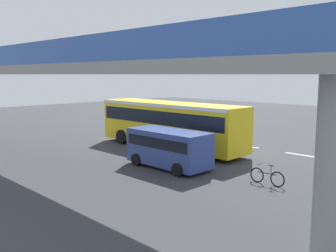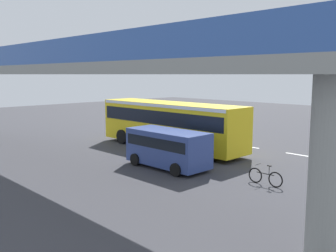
{
  "view_description": "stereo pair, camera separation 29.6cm",
  "coord_description": "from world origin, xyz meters",
  "views": [
    {
      "loc": [
        -18.27,
        19.35,
        5.06
      ],
      "look_at": [
        -0.82,
        1.76,
        1.6
      ],
      "focal_mm": 39.73,
      "sensor_mm": 36.0,
      "label": 1
    },
    {
      "loc": [
        -18.48,
        19.14,
        5.06
      ],
      "look_at": [
        -0.82,
        1.76,
        1.6
      ],
      "focal_mm": 39.73,
      "sensor_mm": 36.0,
      "label": 2
    }
  ],
  "objects": [
    {
      "name": "lane_dash_leftmost",
      "position": [
        -8.0,
        -2.92,
        0.0
      ],
      "size": [
        2.0,
        0.2,
        0.01
      ],
      "primitive_type": "cube",
      "color": "silver",
      "rests_on": "ground"
    },
    {
      "name": "bicycle_black",
      "position": [
        -9.81,
        4.34,
        0.37
      ],
      "size": [
        1.77,
        0.44,
        0.96
      ],
      "color": "black",
      "rests_on": "ground"
    },
    {
      "name": "lane_dash_centre",
      "position": [
        0.0,
        -2.92,
        0.0
      ],
      "size": [
        2.0,
        0.2,
        0.01
      ],
      "primitive_type": "cube",
      "color": "silver",
      "rests_on": "ground"
    },
    {
      "name": "parked_van",
      "position": [
        -4.34,
        5.25,
        1.18
      ],
      "size": [
        4.8,
        2.17,
        2.05
      ],
      "color": "#33478C",
      "rests_on": "ground"
    },
    {
      "name": "lane_dash_right",
      "position": [
        4.0,
        -2.92,
        0.0
      ],
      "size": [
        2.0,
        0.2,
        0.01
      ],
      "primitive_type": "cube",
      "color": "silver",
      "rests_on": "ground"
    },
    {
      "name": "pedestrian_overpass",
      "position": [
        0.0,
        9.4,
        4.97
      ],
      "size": [
        31.15,
        2.6,
        6.66
      ],
      "color": "gray",
      "rests_on": "ground"
    },
    {
      "name": "traffic_sign",
      "position": [
        3.63,
        -2.61,
        1.89
      ],
      "size": [
        0.08,
        0.6,
        2.8
      ],
      "color": "slate",
      "rests_on": "ground"
    },
    {
      "name": "lane_dash_rightmost",
      "position": [
        8.0,
        -2.92,
        0.0
      ],
      "size": [
        2.0,
        0.2,
        0.01
      ],
      "primitive_type": "cube",
      "color": "silver",
      "rests_on": "ground"
    },
    {
      "name": "ground",
      "position": [
        0.0,
        0.0,
        0.0
      ],
      "size": [
        80.0,
        80.0,
        0.0
      ],
      "primitive_type": "plane",
      "color": "#38383D"
    },
    {
      "name": "lane_dash_left",
      "position": [
        -4.0,
        -2.92,
        0.0
      ],
      "size": [
        2.0,
        0.2,
        0.01
      ],
      "primitive_type": "cube",
      "color": "silver",
      "rests_on": "ground"
    },
    {
      "name": "city_bus",
      "position": [
        -0.65,
        1.43,
        1.88
      ],
      "size": [
        11.54,
        2.85,
        3.15
      ],
      "color": "yellow",
      "rests_on": "ground"
    }
  ]
}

